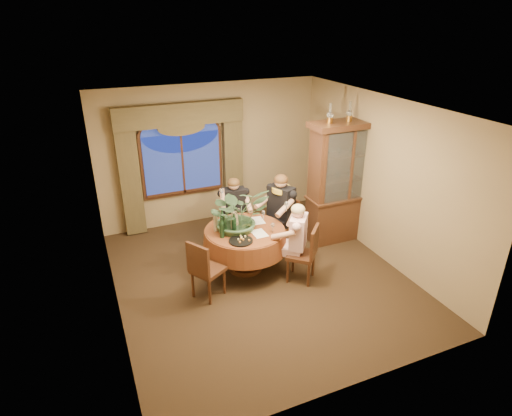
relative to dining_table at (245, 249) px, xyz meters
name	(u,v)px	position (x,y,z in m)	size (l,w,h in m)	color
floor	(260,277)	(0.12, -0.35, -0.38)	(5.00, 5.00, 0.00)	black
wall_back	(211,154)	(0.12, 2.15, 1.02)	(4.50, 4.50, 0.00)	#857150
wall_right	(381,179)	(2.37, -0.35, 1.02)	(5.00, 5.00, 0.00)	#857150
ceiling	(261,107)	(0.12, -0.35, 2.42)	(5.00, 5.00, 0.00)	white
window	(183,164)	(-0.48, 2.08, 0.92)	(1.62, 0.10, 1.32)	navy
arched_transom	(180,124)	(-0.48, 2.08, 1.71)	(1.60, 0.06, 0.44)	navy
drapery_left	(130,177)	(-1.51, 2.03, 0.80)	(0.38, 0.14, 2.32)	#453D24
drapery_right	(233,164)	(0.55, 2.03, 0.80)	(0.38, 0.14, 2.32)	#453D24
swag_valance	(180,114)	(-0.48, 2.00, 1.90)	(2.45, 0.16, 0.42)	#453D24
dining_table	(245,249)	(0.00, 0.00, 0.00)	(1.41, 1.41, 0.75)	maroon
china_cabinet	(343,182)	(2.11, 0.35, 0.76)	(1.40, 0.55, 2.27)	#371E12
oil_lamp_left	(330,113)	(1.71, 0.35, 2.07)	(0.11, 0.11, 0.34)	#A5722D
oil_lamp_center	(350,111)	(2.11, 0.35, 2.07)	(0.11, 0.11, 0.34)	#A5722D
oil_lamp_right	(369,110)	(2.50, 0.35, 2.07)	(0.11, 0.11, 0.34)	#A5722D
chair_right	(301,253)	(0.71, -0.65, 0.10)	(0.42, 0.42, 0.96)	black
chair_back_right	(282,226)	(0.87, 0.35, 0.10)	(0.42, 0.42, 0.96)	black
chair_back	(237,219)	(0.20, 0.93, 0.10)	(0.42, 0.42, 0.96)	black
chair_front_left	(208,268)	(-0.80, -0.48, 0.10)	(0.42, 0.42, 0.96)	black
person_pink	(298,241)	(0.70, -0.54, 0.27)	(0.47, 0.43, 1.30)	beige
person_back	(234,211)	(0.14, 0.90, 0.29)	(0.47, 0.43, 1.32)	black
person_scarf	(281,212)	(0.86, 0.42, 0.35)	(0.52, 0.48, 1.45)	black
stoneware_vase	(235,219)	(-0.12, 0.16, 0.51)	(0.14, 0.14, 0.26)	tan
centerpiece_plant	(237,193)	(-0.09, 0.10, 1.00)	(0.99, 1.10, 0.86)	#355436
olive_bowl	(248,228)	(0.05, -0.01, 0.40)	(0.17, 0.17, 0.05)	#435329
cheese_platter	(241,241)	(-0.21, -0.36, 0.39)	(0.38, 0.38, 0.02)	black
wine_bottle_0	(234,223)	(-0.19, -0.02, 0.54)	(0.07, 0.07, 0.33)	black
wine_bottle_1	(224,226)	(-0.37, -0.05, 0.54)	(0.07, 0.07, 0.33)	black
wine_bottle_2	(216,222)	(-0.45, 0.14, 0.54)	(0.07, 0.07, 0.33)	tan
wine_bottle_3	(222,219)	(-0.32, 0.18, 0.54)	(0.07, 0.07, 0.33)	black
wine_bottle_4	(233,221)	(-0.19, 0.05, 0.54)	(0.07, 0.07, 0.33)	tan
wine_bottle_5	(222,228)	(-0.43, -0.11, 0.54)	(0.07, 0.07, 0.33)	black
tasting_paper_0	(259,233)	(0.16, -0.23, 0.38)	(0.21, 0.30, 0.00)	white
tasting_paper_1	(257,221)	(0.31, 0.21, 0.38)	(0.21, 0.30, 0.00)	white
wine_glass_person_pink	(273,228)	(0.37, -0.29, 0.46)	(0.07, 0.07, 0.18)	silver
wine_glass_person_back	(239,213)	(0.07, 0.46, 0.46)	(0.07, 0.07, 0.18)	silver
wine_glass_person_scarf	(263,215)	(0.42, 0.20, 0.46)	(0.07, 0.07, 0.18)	silver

